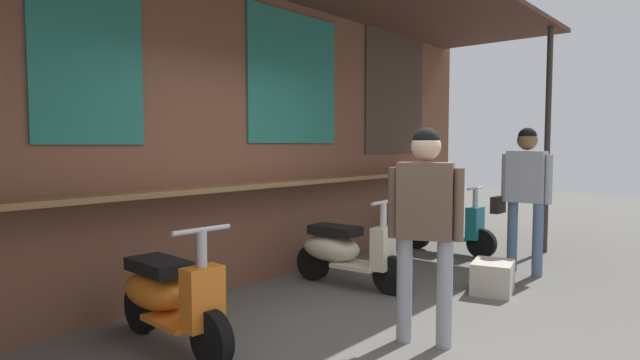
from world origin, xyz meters
TOP-DOWN VIEW (x-y plane):
  - ground_plane at (0.00, 0.00)m, footprint 29.00×29.00m
  - market_stall_facade at (0.00, 1.88)m, footprint 10.36×2.28m
  - scooter_orange at (-1.14, 1.08)m, footprint 0.48×1.40m
  - scooter_cream at (1.08, 1.08)m, footprint 0.50×1.40m
  - scooter_teal at (3.39, 1.08)m, footprint 0.46×1.40m
  - shopper_browsing at (2.90, -0.22)m, footprint 0.27×0.67m
  - shopper_passing at (0.16, -0.40)m, footprint 0.33×0.54m
  - merchandise_crate at (1.87, -0.26)m, footprint 0.57×0.50m

SIDE VIEW (x-z plane):
  - ground_plane at x=0.00m, z-range 0.00..0.00m
  - merchandise_crate at x=1.87m, z-range 0.00..0.33m
  - scooter_orange at x=-1.14m, z-range -0.10..0.87m
  - scooter_cream at x=1.08m, z-range -0.10..0.87m
  - scooter_teal at x=3.39m, z-range -0.10..0.87m
  - shopper_passing at x=0.16m, z-range 0.19..1.87m
  - shopper_browsing at x=2.90m, z-range 0.20..1.94m
  - market_stall_facade at x=0.00m, z-range 0.18..3.63m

